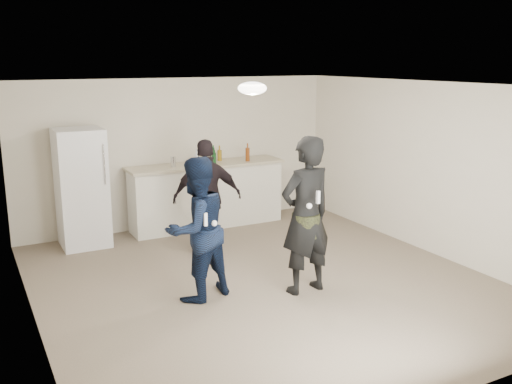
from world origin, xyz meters
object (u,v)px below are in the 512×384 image
counter (207,196)px  fridge (82,188)px  spectator (207,197)px  woman (306,216)px  shaker (173,162)px  man (196,229)px

counter → fridge: bearing=-178.1°
counter → spectator: (-0.54, -1.31, 0.32)m
counter → woman: (-0.03, -3.16, 0.44)m
counter → shaker: size_ratio=15.29×
fridge → spectator: 1.97m
counter → shaker: shaker is taller
counter → shaker: 0.88m
counter → spectator: size_ratio=1.53×
man → spectator: size_ratio=1.01×
fridge → woman: woman is taller
man → shaker: bearing=-121.6°
woman → spectator: woman is taller
shaker → woman: size_ratio=0.09×
counter → fridge: 2.11m
counter → woman: bearing=-90.6°
counter → fridge: fridge is taller
shaker → man: size_ratio=0.10×
shaker → man: man is taller
fridge → spectator: fridge is taller
man → fridge: bearing=-90.8°
counter → spectator: spectator is taller
counter → man: man is taller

